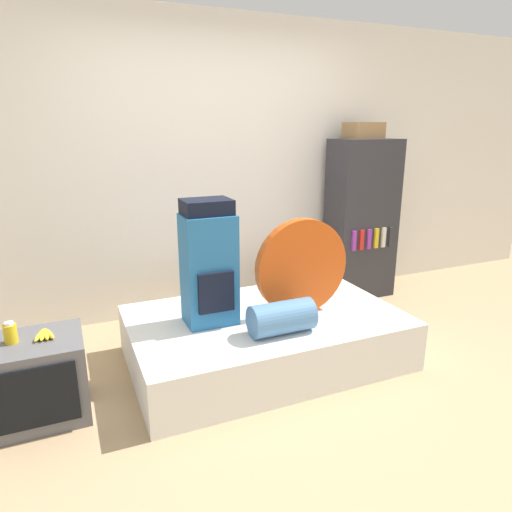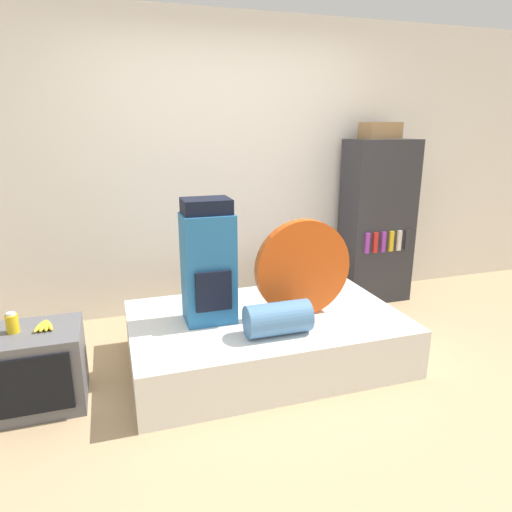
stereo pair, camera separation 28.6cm
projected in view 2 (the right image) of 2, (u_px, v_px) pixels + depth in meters
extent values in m
plane|color=tan|center=(294.00, 396.00, 2.92)|extent=(16.00, 16.00, 0.00)
cube|color=white|center=(226.00, 168.00, 4.11)|extent=(8.00, 0.05, 2.60)
cube|color=white|center=(266.00, 337.00, 3.34)|extent=(1.92, 1.20, 0.35)
cube|color=#23669E|center=(208.00, 268.00, 3.11)|extent=(0.34, 0.27, 0.76)
cube|color=black|center=(206.00, 206.00, 3.00)|extent=(0.32, 0.24, 0.10)
cube|color=black|center=(214.00, 291.00, 3.01)|extent=(0.24, 0.03, 0.27)
cylinder|color=#D14C14|center=(303.00, 268.00, 3.21)|extent=(0.70, 0.08, 0.70)
cylinder|color=teal|center=(278.00, 319.00, 2.96)|extent=(0.43, 0.22, 0.22)
cube|color=#5B5B60|center=(37.00, 368.00, 2.78)|extent=(0.55, 0.46, 0.49)
cube|color=black|center=(31.00, 386.00, 2.56)|extent=(0.44, 0.02, 0.35)
cylinder|color=gold|center=(12.00, 324.00, 2.69)|extent=(0.07, 0.07, 0.11)
cylinder|color=white|center=(11.00, 314.00, 2.67)|extent=(0.05, 0.05, 0.02)
ellipsoid|color=yellow|center=(40.00, 326.00, 2.75)|extent=(0.08, 0.17, 0.03)
ellipsoid|color=yellow|center=(43.00, 326.00, 2.75)|extent=(0.05, 0.17, 0.03)
ellipsoid|color=yellow|center=(46.00, 325.00, 2.76)|extent=(0.05, 0.17, 0.03)
ellipsoid|color=yellow|center=(49.00, 325.00, 2.76)|extent=(0.08, 0.17, 0.03)
cube|color=#2D2D33|center=(377.00, 222.00, 4.39)|extent=(0.64, 0.37, 1.55)
cube|color=purple|center=(367.00, 243.00, 4.19)|extent=(0.04, 0.02, 0.19)
cube|color=red|center=(375.00, 243.00, 4.21)|extent=(0.04, 0.02, 0.19)
cube|color=purple|center=(383.00, 242.00, 4.24)|extent=(0.04, 0.02, 0.19)
cube|color=gold|center=(391.00, 241.00, 4.26)|extent=(0.04, 0.02, 0.19)
cube|color=beige|center=(399.00, 241.00, 4.29)|extent=(0.04, 0.02, 0.19)
cube|color=#2D2D33|center=(407.00, 240.00, 4.31)|extent=(0.04, 0.02, 0.19)
cube|color=#99754C|center=(380.00, 131.00, 4.16)|extent=(0.32, 0.25, 0.15)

